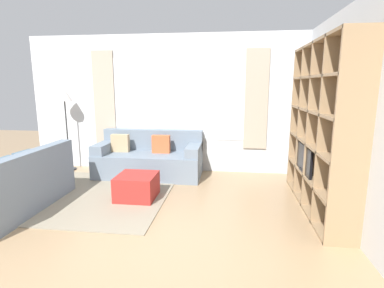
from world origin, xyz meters
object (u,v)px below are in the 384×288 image
object	(u,v)px
shelving_unit	(323,129)
ottoman	(137,187)
couch_side	(13,189)
floor_lamp	(65,101)
couch_main	(149,159)

from	to	relation	value
shelving_unit	ottoman	xyz separation A→B (m)	(-2.66, -0.02, -0.94)
couch_side	ottoman	world-z (taller)	couch_side
ottoman	floor_lamp	world-z (taller)	floor_lamp
couch_side	ottoman	xyz separation A→B (m)	(1.55, 0.68, -0.13)
shelving_unit	couch_main	distance (m)	3.15
couch_main	floor_lamp	bearing A→B (deg)	174.40
couch_main	ottoman	distance (m)	1.22
couch_side	floor_lamp	world-z (taller)	floor_lamp
shelving_unit	couch_side	distance (m)	4.35
couch_main	floor_lamp	world-z (taller)	floor_lamp
ottoman	couch_side	bearing A→B (deg)	-156.43
shelving_unit	floor_lamp	size ratio (longest dim) A/B	1.37
shelving_unit	couch_side	world-z (taller)	shelving_unit
ottoman	floor_lamp	size ratio (longest dim) A/B	0.36
shelving_unit	couch_side	size ratio (longest dim) A/B	1.23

